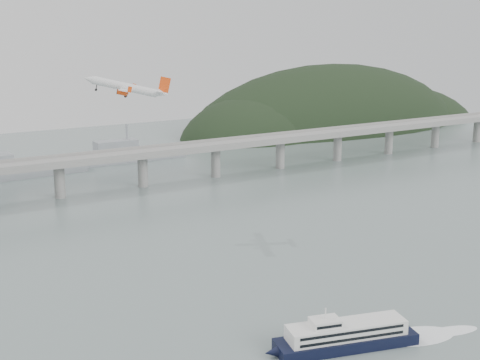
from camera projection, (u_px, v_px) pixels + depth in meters
ground at (327, 321)px, 209.08m from camera, size 900.00×900.00×0.00m
bridge at (108, 162)px, 370.68m from camera, size 800.00×22.00×23.90m
headland at (341, 144)px, 633.45m from camera, size 365.00×155.00×156.00m
ferry at (346, 336)px, 190.98m from camera, size 70.17×26.17×13.48m
airliner at (127, 88)px, 265.83m from camera, size 33.52×31.58×10.65m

